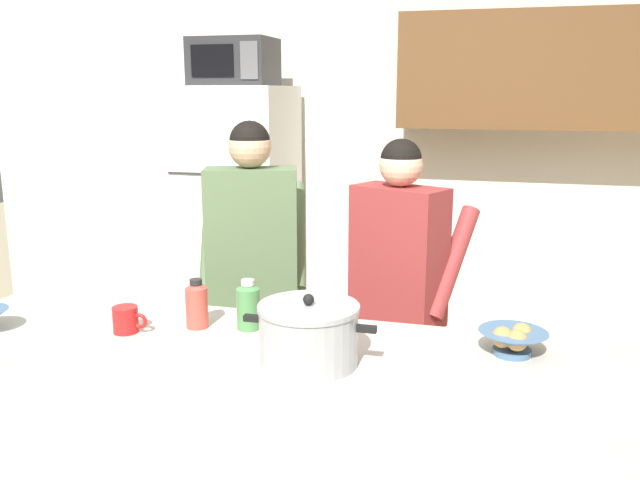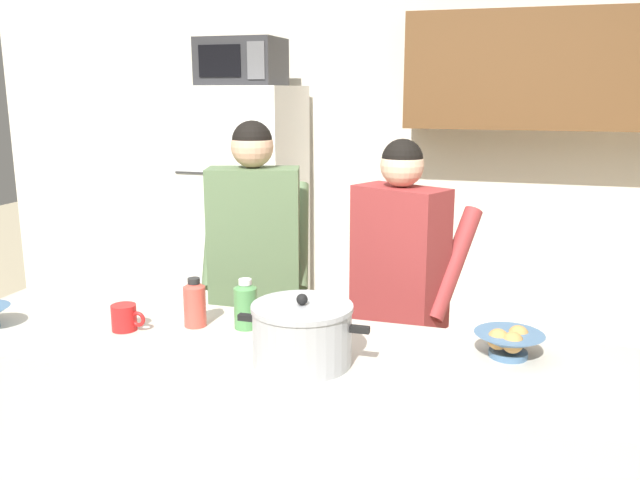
# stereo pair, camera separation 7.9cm
# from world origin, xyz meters

# --- Properties ---
(back_wall_unit) EXTENTS (6.00, 0.48, 2.60)m
(back_wall_unit) POSITION_xyz_m (0.25, 2.25, 1.42)
(back_wall_unit) COLOR silver
(back_wall_unit) RESTS_ON ground
(kitchen_island) EXTENTS (2.56, 0.68, 0.92)m
(kitchen_island) POSITION_xyz_m (0.00, 0.00, 0.46)
(kitchen_island) COLOR beige
(kitchen_island) RESTS_ON ground
(refrigerator) EXTENTS (0.64, 0.68, 1.80)m
(refrigerator) POSITION_xyz_m (-0.88, 1.85, 0.90)
(refrigerator) COLOR white
(refrigerator) RESTS_ON ground
(microwave) EXTENTS (0.48, 0.37, 0.28)m
(microwave) POSITION_xyz_m (-0.88, 1.83, 1.94)
(microwave) COLOR #2D2D30
(microwave) RESTS_ON refrigerator
(person_near_pot) EXTENTS (0.58, 0.52, 1.64)m
(person_near_pot) POSITION_xyz_m (-0.39, 0.79, 1.02)
(person_near_pot) COLOR black
(person_near_pot) RESTS_ON ground
(person_by_sink) EXTENTS (0.59, 0.55, 1.57)m
(person_by_sink) POSITION_xyz_m (0.30, 0.79, 0.97)
(person_by_sink) COLOR #33384C
(person_by_sink) RESTS_ON ground
(cooking_pot) EXTENTS (0.43, 0.32, 0.23)m
(cooking_pot) POSITION_xyz_m (0.14, -0.11, 1.02)
(cooking_pot) COLOR #ADAFB5
(cooking_pot) RESTS_ON kitchen_island
(coffee_mug) EXTENTS (0.13, 0.09, 0.10)m
(coffee_mug) POSITION_xyz_m (-0.57, -0.01, 0.97)
(coffee_mug) COLOR red
(coffee_mug) RESTS_ON kitchen_island
(bread_bowl) EXTENTS (0.23, 0.23, 0.10)m
(bread_bowl) POSITION_xyz_m (0.77, 0.13, 0.97)
(bread_bowl) COLOR #4C7299
(bread_bowl) RESTS_ON kitchen_island
(bottle_near_edge) EXTENTS (0.09, 0.09, 0.18)m
(bottle_near_edge) POSITION_xyz_m (-0.16, 0.14, 1.01)
(bottle_near_edge) COLOR #4C8C4C
(bottle_near_edge) RESTS_ON kitchen_island
(bottle_mid_counter) EXTENTS (0.08, 0.08, 0.18)m
(bottle_mid_counter) POSITION_xyz_m (-0.35, 0.10, 1.01)
(bottle_mid_counter) COLOR #D84C3F
(bottle_mid_counter) RESTS_ON kitchen_island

